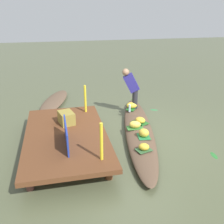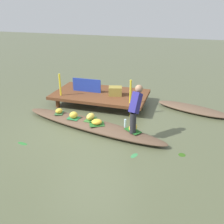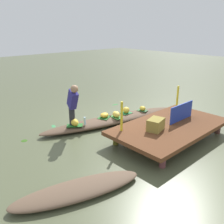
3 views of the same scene
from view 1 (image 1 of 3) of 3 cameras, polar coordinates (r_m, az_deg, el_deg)
The scene contains 23 objects.
canal_water at distance 6.63m, azimuth 5.93°, elevation -4.91°, with size 40.00×40.00×0.00m, color #51583C.
dock_platform at distance 5.87m, azimuth -10.23°, elevation -5.28°, with size 3.20×1.80×0.39m.
vendor_boat at distance 6.58m, azimuth 5.96°, elevation -4.11°, with size 4.54×0.69×0.21m, color brown.
moored_boat at distance 8.82m, azimuth -12.74°, elevation 2.35°, with size 2.39×0.63×0.17m, color brown.
leaf_mat_0 at distance 7.69m, azimuth 4.41°, elevation 0.85°, with size 0.44×0.25×0.01m, color #206123.
banana_bunch_0 at distance 7.65m, azimuth 4.43°, elevation 1.50°, with size 0.31×0.19×0.19m, color yellow.
leaf_mat_1 at distance 5.53m, azimuth 7.10°, elevation -8.36°, with size 0.32×0.24×0.01m, color #356035.
banana_bunch_1 at distance 5.49m, azimuth 7.14°, elevation -7.71°, with size 0.23×0.18×0.15m, color gold.
leaf_mat_2 at distance 6.06m, azimuth 7.08°, elevation -5.46°, with size 0.34×0.28×0.01m, color #277B41.
banana_bunch_2 at distance 6.01m, azimuth 7.13°, elevation -4.63°, with size 0.24×0.21×0.20m, color gold.
leaf_mat_3 at distance 6.76m, azimuth 6.31°, elevation -2.34°, with size 0.40×0.31×0.01m, color #276226.
banana_bunch_3 at distance 6.73m, azimuth 6.33°, elevation -1.79°, with size 0.29×0.24×0.14m, color yellow.
leaf_mat_4 at distance 6.46m, azimuth 5.12°, elevation -3.52°, with size 0.41×0.25×0.01m, color #387531.
banana_bunch_4 at distance 6.42m, azimuth 5.15°, elevation -2.79°, with size 0.29×0.19×0.18m, color #F9D64F.
vendor_person at distance 7.49m, azimuth 4.38°, elevation 5.79°, with size 0.28×0.52×1.20m.
water_bottle at distance 7.39m, azimuth 3.95°, elevation 0.87°, with size 0.06×0.06×0.23m, color silver.
market_banner at distance 5.29m, azimuth -10.16°, elevation -4.96°, with size 1.03×0.03×0.46m, color #21389F.
railing_post_west at distance 4.66m, azimuth -2.38°, elevation -6.65°, with size 0.06×0.06×0.74m, color yellow.
railing_post_east at distance 6.84m, azimuth -5.98°, elevation 2.95°, with size 0.06×0.06×0.74m, color yellow.
produce_crate at distance 6.28m, azimuth -10.14°, elevation -1.28°, with size 0.44×0.32×0.29m, color olive.
drifting_plant_0 at distance 9.04m, azimuth 4.81°, elevation 2.76°, with size 0.17×0.17×0.01m, color #2E5816.
drifting_plant_1 at distance 8.22m, azimuth 9.37°, elevation 0.48°, with size 0.24×0.12×0.01m, color #358247.
drifting_plant_2 at distance 6.12m, azimuth 21.81°, elevation -8.98°, with size 0.29×0.11×0.01m, color #2B732F.
Camera 1 is at (-5.57, 1.93, 3.02)m, focal length 40.97 mm.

